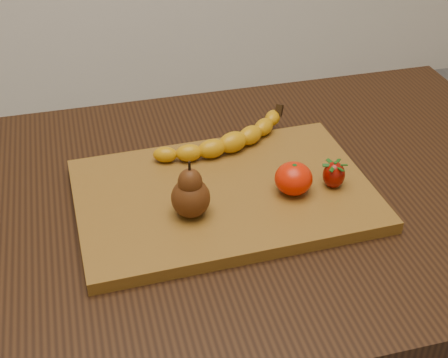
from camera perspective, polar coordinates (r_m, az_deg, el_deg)
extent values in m
cube|color=black|center=(1.01, 3.30, -1.90)|extent=(1.00, 0.70, 0.04)
cylinder|color=black|center=(1.46, -18.37, -9.61)|extent=(0.05, 0.05, 0.72)
cylinder|color=black|center=(1.61, 15.03, -4.00)|extent=(0.05, 0.05, 0.72)
cube|color=brown|center=(0.96, 0.00, -1.46)|extent=(0.46, 0.31, 0.02)
ellipsoid|color=red|center=(0.95, 6.38, 0.05)|extent=(0.06, 0.06, 0.05)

